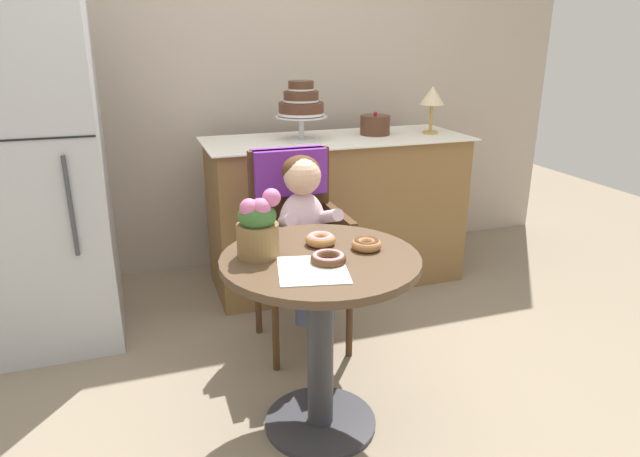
# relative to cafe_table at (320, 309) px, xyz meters

# --- Properties ---
(ground_plane) EXTENTS (8.00, 8.00, 0.00)m
(ground_plane) POSITION_rel_cafe_table_xyz_m (0.00, 0.00, -0.51)
(ground_plane) COLOR gray
(back_wall) EXTENTS (4.80, 0.10, 2.70)m
(back_wall) POSITION_rel_cafe_table_xyz_m (0.00, 1.85, 0.84)
(back_wall) COLOR #B2A393
(back_wall) RESTS_ON ground
(cafe_table) EXTENTS (0.72, 0.72, 0.72)m
(cafe_table) POSITION_rel_cafe_table_xyz_m (0.00, 0.00, 0.00)
(cafe_table) COLOR #4C3826
(cafe_table) RESTS_ON ground
(wicker_chair) EXTENTS (0.42, 0.45, 0.95)m
(wicker_chair) POSITION_rel_cafe_table_xyz_m (0.11, 0.71, 0.13)
(wicker_chair) COLOR #472D19
(wicker_chair) RESTS_ON ground
(seated_child) EXTENTS (0.27, 0.32, 0.73)m
(seated_child) POSITION_rel_cafe_table_xyz_m (0.11, 0.55, 0.17)
(seated_child) COLOR silver
(seated_child) RESTS_ON ground
(paper_napkin) EXTENTS (0.28, 0.29, 0.00)m
(paper_napkin) POSITION_rel_cafe_table_xyz_m (-0.07, -0.11, 0.21)
(paper_napkin) COLOR white
(paper_napkin) RESTS_ON cafe_table
(donut_front) EXTENTS (0.12, 0.12, 0.03)m
(donut_front) POSITION_rel_cafe_table_xyz_m (0.01, -0.07, 0.23)
(donut_front) COLOR #4C2D19
(donut_front) RESTS_ON cafe_table
(donut_mid) EXTENTS (0.11, 0.11, 0.04)m
(donut_mid) POSITION_rel_cafe_table_xyz_m (0.04, 0.11, 0.23)
(donut_mid) COLOR #AD7542
(donut_mid) RESTS_ON cafe_table
(donut_side) EXTENTS (0.11, 0.11, 0.04)m
(donut_side) POSITION_rel_cafe_table_xyz_m (0.18, 0.01, 0.23)
(donut_side) COLOR #AD7542
(donut_side) RESTS_ON cafe_table
(flower_vase) EXTENTS (0.16, 0.15, 0.25)m
(flower_vase) POSITION_rel_cafe_table_xyz_m (-0.21, 0.07, 0.33)
(flower_vase) COLOR brown
(flower_vase) RESTS_ON cafe_table
(display_counter) EXTENTS (1.56, 0.62, 0.90)m
(display_counter) POSITION_rel_cafe_table_xyz_m (0.55, 1.30, -0.05)
(display_counter) COLOR olive
(display_counter) RESTS_ON ground
(tiered_cake_stand) EXTENTS (0.30, 0.30, 0.33)m
(tiered_cake_stand) POSITION_rel_cafe_table_xyz_m (0.33, 1.30, 0.59)
(tiered_cake_stand) COLOR silver
(tiered_cake_stand) RESTS_ON display_counter
(round_layer_cake) EXTENTS (0.18, 0.18, 0.14)m
(round_layer_cake) POSITION_rel_cafe_table_xyz_m (0.81, 1.33, 0.45)
(round_layer_cake) COLOR #4C2D1E
(round_layer_cake) RESTS_ON display_counter
(table_lamp) EXTENTS (0.15, 0.15, 0.28)m
(table_lamp) POSITION_rel_cafe_table_xyz_m (1.14, 1.26, 0.61)
(table_lamp) COLOR #B28C47
(table_lamp) RESTS_ON display_counter
(refrigerator) EXTENTS (0.64, 0.63, 1.70)m
(refrigerator) POSITION_rel_cafe_table_xyz_m (-1.05, 1.10, 0.34)
(refrigerator) COLOR #B7BABF
(refrigerator) RESTS_ON ground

